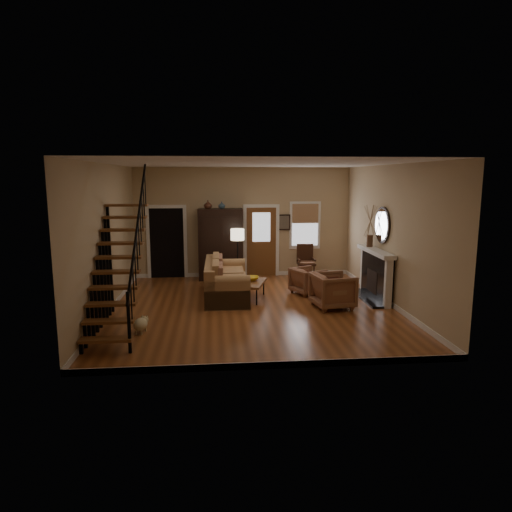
{
  "coord_description": "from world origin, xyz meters",
  "views": [
    {
      "loc": [
        -0.9,
        -10.26,
        2.99
      ],
      "look_at": [
        0.1,
        0.4,
        1.15
      ],
      "focal_mm": 32.0,
      "sensor_mm": 36.0,
      "label": 1
    }
  ],
  "objects": [
    {
      "name": "side_chair",
      "position": [
        1.85,
        2.95,
        0.51
      ],
      "size": [
        0.54,
        0.54,
        1.02
      ],
      "primitive_type": null,
      "color": "#381E12",
      "rests_on": "ground"
    },
    {
      "name": "books",
      "position": [
        -0.15,
        0.44,
        0.47
      ],
      "size": [
        0.21,
        0.29,
        0.05
      ],
      "primitive_type": null,
      "color": "beige",
      "rests_on": "coffee_table"
    },
    {
      "name": "armchair_left",
      "position": [
        1.84,
        -0.19,
        0.41
      ],
      "size": [
        1.02,
        1.0,
        0.81
      ],
      "primitive_type": "imported",
      "rotation": [
        0.0,
        0.0,
        1.74
      ],
      "color": "brown",
      "rests_on": "ground"
    },
    {
      "name": "vase_b",
      "position": [
        -0.65,
        3.05,
        2.21
      ],
      "size": [
        0.2,
        0.2,
        0.21
      ],
      "primitive_type": "imported",
      "color": "#334C60",
      "rests_on": "armoire"
    },
    {
      "name": "coffee_table",
      "position": [
        -0.03,
        0.74,
        0.22
      ],
      "size": [
        0.97,
        1.3,
        0.45
      ],
      "primitive_type": null,
      "rotation": [
        0.0,
        0.0,
        -0.28
      ],
      "color": "brown",
      "rests_on": "ground"
    },
    {
      "name": "staircase",
      "position": [
        -2.78,
        -1.3,
        1.6
      ],
      "size": [
        0.94,
        2.8,
        3.2
      ],
      "primitive_type": null,
      "color": "brown",
      "rests_on": "ground"
    },
    {
      "name": "room",
      "position": [
        -0.41,
        1.76,
        1.51
      ],
      "size": [
        7.0,
        7.33,
        3.3
      ],
      "color": "brown",
      "rests_on": "ground"
    },
    {
      "name": "floor_lamp",
      "position": [
        -0.25,
        2.09,
        0.81
      ],
      "size": [
        0.45,
        0.45,
        1.62
      ],
      "primitive_type": null,
      "rotation": [
        0.0,
        0.0,
        -0.24
      ],
      "color": "black",
      "rests_on": "ground"
    },
    {
      "name": "vase_a",
      "position": [
        -1.05,
        3.05,
        2.22
      ],
      "size": [
        0.24,
        0.24,
        0.25
      ],
      "primitive_type": "imported",
      "color": "#4C2619",
      "rests_on": "armoire"
    },
    {
      "name": "dog",
      "position": [
        -2.35,
        -1.57,
        0.15
      ],
      "size": [
        0.35,
        0.47,
        0.31
      ],
      "primitive_type": null,
      "rotation": [
        0.0,
        0.0,
        -0.25
      ],
      "color": "beige",
      "rests_on": "ground"
    },
    {
      "name": "bowl",
      "position": [
        0.02,
        0.89,
        0.49
      ],
      "size": [
        0.4,
        0.4,
        0.1
      ],
      "primitive_type": "imported",
      "color": "gold",
      "rests_on": "coffee_table"
    },
    {
      "name": "armoire",
      "position": [
        -0.7,
        3.15,
        1.05
      ],
      "size": [
        1.3,
        0.6,
        2.1
      ],
      "primitive_type": null,
      "color": "black",
      "rests_on": "ground"
    },
    {
      "name": "fireplace",
      "position": [
        3.13,
        0.5,
        0.74
      ],
      "size": [
        0.33,
        1.95,
        2.3
      ],
      "color": "black",
      "rests_on": "ground"
    },
    {
      "name": "sofa",
      "position": [
        -0.59,
        0.97,
        0.45
      ],
      "size": [
        1.09,
        2.45,
        0.91
      ],
      "primitive_type": null,
      "rotation": [
        0.0,
        0.0,
        -0.01
      ],
      "color": "#A3774A",
      "rests_on": "ground"
    },
    {
      "name": "armchair_right",
      "position": [
        1.53,
        1.15,
        0.34
      ],
      "size": [
        0.99,
        0.98,
        0.69
      ],
      "primitive_type": "imported",
      "rotation": [
        0.0,
        0.0,
        2.01
      ],
      "color": "brown",
      "rests_on": "ground"
    }
  ]
}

